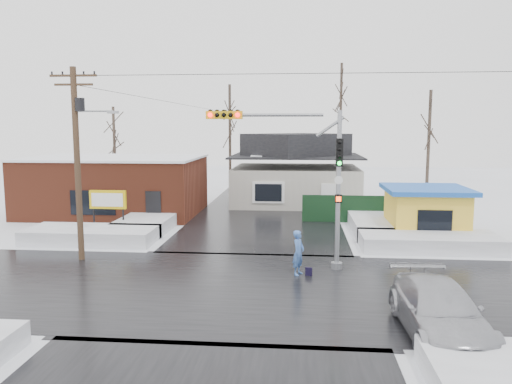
# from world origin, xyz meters

# --- Properties ---
(ground) EXTENTS (120.00, 120.00, 0.00)m
(ground) POSITION_xyz_m (0.00, 0.00, 0.00)
(ground) COLOR white
(ground) RESTS_ON ground
(road_ns) EXTENTS (10.00, 120.00, 0.02)m
(road_ns) POSITION_xyz_m (0.00, 0.00, 0.01)
(road_ns) COLOR black
(road_ns) RESTS_ON ground
(road_ew) EXTENTS (120.00, 10.00, 0.02)m
(road_ew) POSITION_xyz_m (0.00, 0.00, 0.01)
(road_ew) COLOR black
(road_ew) RESTS_ON ground
(snowbank_nw) EXTENTS (7.00, 3.00, 0.80)m
(snowbank_nw) POSITION_xyz_m (-9.00, 7.00, 0.40)
(snowbank_nw) COLOR white
(snowbank_nw) RESTS_ON ground
(snowbank_ne) EXTENTS (7.00, 3.00, 0.80)m
(snowbank_ne) POSITION_xyz_m (9.00, 7.00, 0.40)
(snowbank_ne) COLOR white
(snowbank_ne) RESTS_ON ground
(snowbank_nside_w) EXTENTS (3.00, 8.00, 0.80)m
(snowbank_nside_w) POSITION_xyz_m (-7.00, 12.00, 0.40)
(snowbank_nside_w) COLOR white
(snowbank_nside_w) RESTS_ON ground
(snowbank_nside_e) EXTENTS (3.00, 8.00, 0.80)m
(snowbank_nside_e) POSITION_xyz_m (7.00, 12.00, 0.40)
(snowbank_nside_e) COLOR white
(snowbank_nside_e) RESTS_ON ground
(traffic_signal) EXTENTS (6.05, 0.68, 7.00)m
(traffic_signal) POSITION_xyz_m (2.43, 2.97, 4.54)
(traffic_signal) COLOR gray
(traffic_signal) RESTS_ON ground
(utility_pole) EXTENTS (3.15, 0.44, 9.00)m
(utility_pole) POSITION_xyz_m (-7.93, 3.50, 5.11)
(utility_pole) COLOR #382619
(utility_pole) RESTS_ON ground
(brick_building) EXTENTS (12.20, 8.20, 4.12)m
(brick_building) POSITION_xyz_m (-11.00, 15.99, 2.08)
(brick_building) COLOR maroon
(brick_building) RESTS_ON ground
(marquee_sign) EXTENTS (2.20, 0.21, 2.55)m
(marquee_sign) POSITION_xyz_m (-9.00, 9.49, 1.92)
(marquee_sign) COLOR black
(marquee_sign) RESTS_ON ground
(house) EXTENTS (10.40, 8.40, 5.76)m
(house) POSITION_xyz_m (2.00, 22.00, 2.62)
(house) COLOR beige
(house) RESTS_ON ground
(kiosk) EXTENTS (4.60, 4.60, 2.88)m
(kiosk) POSITION_xyz_m (9.50, 9.99, 1.46)
(kiosk) COLOR yellow
(kiosk) RESTS_ON ground
(fence) EXTENTS (8.00, 0.12, 1.80)m
(fence) POSITION_xyz_m (6.50, 14.00, 0.90)
(fence) COLOR black
(fence) RESTS_ON ground
(tree_far_left) EXTENTS (3.00, 3.00, 10.00)m
(tree_far_left) POSITION_xyz_m (-4.00, 26.00, 7.95)
(tree_far_left) COLOR #332821
(tree_far_left) RESTS_ON ground
(tree_far_mid) EXTENTS (3.00, 3.00, 12.00)m
(tree_far_mid) POSITION_xyz_m (6.00, 28.00, 9.54)
(tree_far_mid) COLOR #332821
(tree_far_mid) RESTS_ON ground
(tree_far_right) EXTENTS (3.00, 3.00, 9.00)m
(tree_far_right) POSITION_xyz_m (12.00, 20.00, 7.16)
(tree_far_right) COLOR #332821
(tree_far_right) RESTS_ON ground
(tree_far_west) EXTENTS (3.00, 3.00, 8.00)m
(tree_far_west) POSITION_xyz_m (-14.00, 24.00, 6.36)
(tree_far_west) COLOR #332821
(tree_far_west) RESTS_ON ground
(pedestrian) EXTENTS (0.70, 0.82, 1.92)m
(pedestrian) POSITION_xyz_m (2.30, 1.95, 0.96)
(pedestrian) COLOR #436FBC
(pedestrian) RESTS_ON ground
(car) EXTENTS (2.42, 5.52, 1.58)m
(car) POSITION_xyz_m (6.56, -3.95, 0.79)
(car) COLOR #B1B3B9
(car) RESTS_ON ground
(shopping_bag) EXTENTS (0.30, 0.19, 0.35)m
(shopping_bag) POSITION_xyz_m (2.74, 1.83, 0.17)
(shopping_bag) COLOR black
(shopping_bag) RESTS_ON ground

